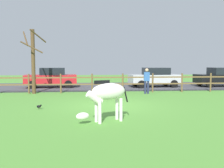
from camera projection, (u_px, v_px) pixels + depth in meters
name	position (u px, v px, depth m)	size (l,w,h in m)	color
ground_plane	(109.00, 105.00, 11.65)	(60.00, 60.00, 0.00)	#549338
parking_asphalt	(100.00, 86.00, 20.88)	(28.00, 7.40, 0.05)	#47474C
paddock_fence	(92.00, 82.00, 16.49)	(20.64, 0.11, 1.28)	brown
bare_tree	(33.00, 60.00, 15.91)	(1.51, 1.08, 4.12)	#513A23
zebra	(106.00, 95.00, 8.32)	(1.82, 1.02, 1.41)	white
crow_on_grass	(39.00, 106.00, 10.65)	(0.21, 0.10, 0.20)	black
parked_car_silver	(155.00, 77.00, 20.15)	(4.16, 2.22, 1.56)	#B7BABF
parked_car_black	(220.00, 77.00, 20.59)	(4.05, 1.99, 1.56)	black
parked_car_red	(51.00, 77.00, 19.77)	(4.16, 2.23, 1.56)	red
visitor_near_fence	(147.00, 80.00, 16.02)	(0.38, 0.26, 1.64)	#232847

